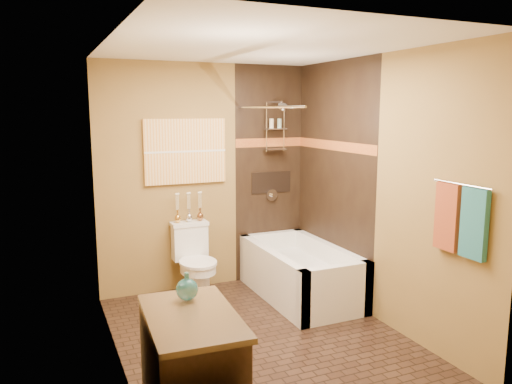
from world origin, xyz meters
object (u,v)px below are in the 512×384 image
vanity (191,374)px  toilet (195,261)px  sunset_painting (185,151)px  bathtub (300,277)px

vanity → toilet: bearing=76.3°
sunset_painting → toilet: sunset_painting is taller
bathtub → toilet: bearing=155.9°
toilet → vanity: 2.32m
sunset_painting → vanity: bearing=-105.6°
bathtub → toilet: (-1.03, 0.46, 0.18)m
bathtub → toilet: toilet is taller
bathtub → sunset_painting: bearing=145.0°
toilet → vanity: toilet is taller
vanity → bathtub: bearing=49.1°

